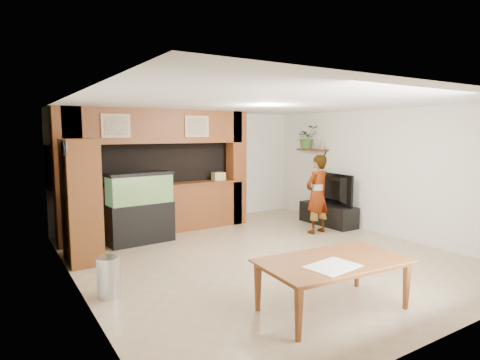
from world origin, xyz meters
TOP-DOWN VIEW (x-y plane):
  - floor at (0.00, 0.00)m, footprint 6.50×6.50m
  - ceiling at (0.00, 0.00)m, footprint 6.50×6.50m
  - wall_back at (0.00, 3.25)m, footprint 6.00×0.00m
  - wall_left at (-3.00, 0.00)m, footprint 0.00×6.50m
  - wall_right at (3.00, 0.00)m, footprint 0.00×6.50m
  - partition at (-0.95, 2.64)m, footprint 4.20×0.99m
  - wall_clock at (-2.97, 1.00)m, footprint 0.05×0.25m
  - wall_shelf at (2.85, 1.95)m, footprint 0.25×0.90m
  - pantry_cabinet at (-2.70, 1.35)m, footprint 0.51×0.83m
  - trash_can at (-2.72, -0.35)m, footprint 0.29×0.29m
  - aquarium at (-1.52, 1.95)m, footprint 1.24×0.47m
  - tv_stand at (2.65, 1.15)m, footprint 0.52×1.42m
  - television at (2.65, 1.15)m, footprint 0.26×1.26m
  - photo_frame at (2.85, 1.64)m, footprint 0.06×0.14m
  - potted_plant at (2.82, 2.12)m, footprint 0.62×0.57m
  - person at (1.89, 0.72)m, footprint 0.65×0.46m
  - microphone at (1.94, 0.56)m, footprint 0.03×0.09m
  - dining_table at (-0.54, -2.19)m, footprint 1.84×1.11m
  - newspaper_a at (-0.73, -2.34)m, footprint 0.63×0.50m
  - counter_box at (0.48, 2.45)m, footprint 0.28×0.19m

SIDE VIEW (x-z plane):
  - floor at x=0.00m, z-range 0.00..0.00m
  - tv_stand at x=2.65m, z-range 0.00..0.47m
  - trash_can at x=-2.72m, z-range 0.00..0.54m
  - dining_table at x=-0.54m, z-range 0.00..0.62m
  - newspaper_a at x=-0.73m, z-range 0.62..0.63m
  - aquarium at x=-1.52m, z-range -0.02..1.36m
  - person at x=1.89m, z-range 0.00..1.66m
  - television at x=2.65m, z-range 0.47..1.19m
  - pantry_cabinet at x=-2.70m, z-range 0.00..2.03m
  - counter_box at x=0.48m, z-range 1.04..1.22m
  - wall_back at x=0.00m, z-range -1.70..4.30m
  - wall_left at x=-3.00m, z-range -1.95..4.55m
  - wall_right at x=3.00m, z-range -1.95..4.55m
  - partition at x=-0.95m, z-range 0.01..2.61m
  - wall_shelf at x=2.85m, z-range 1.68..1.72m
  - microphone at x=1.94m, z-range 1.63..1.78m
  - photo_frame at x=2.85m, z-range 1.72..1.91m
  - wall_clock at x=-2.97m, z-range 1.77..2.02m
  - potted_plant at x=2.82m, z-range 1.72..2.29m
  - ceiling at x=0.00m, z-range 2.60..2.60m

